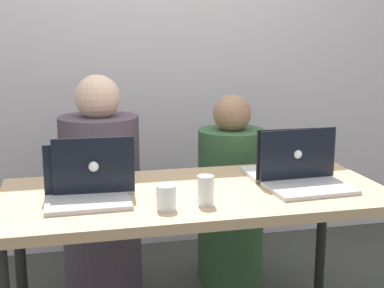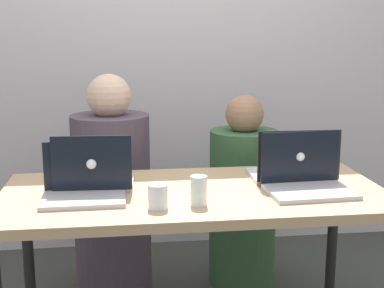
{
  "view_description": "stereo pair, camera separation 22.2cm",
  "coord_description": "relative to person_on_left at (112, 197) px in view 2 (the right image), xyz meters",
  "views": [
    {
      "loc": [
        -0.5,
        -2.04,
        1.37
      ],
      "look_at": [
        0.0,
        0.07,
        0.91
      ],
      "focal_mm": 50.0,
      "sensor_mm": 36.0,
      "label": 1
    },
    {
      "loc": [
        -0.28,
        -2.08,
        1.37
      ],
      "look_at": [
        0.0,
        0.07,
        0.91
      ],
      "focal_mm": 50.0,
      "sensor_mm": 36.0,
      "label": 2
    }
  ],
  "objects": [
    {
      "name": "back_wall",
      "position": [
        0.35,
        0.65,
        0.82
      ],
      "size": [
        4.5,
        0.1,
        2.66
      ],
      "primitive_type": "cube",
      "color": "silver",
      "rests_on": "ground"
    },
    {
      "name": "laptop_back_right",
      "position": [
        0.8,
        -0.53,
        0.26
      ],
      "size": [
        0.36,
        0.28,
        0.23
      ],
      "rotation": [
        0.0,
        0.0,
        3.13
      ],
      "color": "silver",
      "rests_on": "desk"
    },
    {
      "name": "laptop_front_left",
      "position": [
        -0.09,
        -0.69,
        0.26
      ],
      "size": [
        0.32,
        0.25,
        0.21
      ],
      "rotation": [
        0.0,
        0.0,
        0.01
      ],
      "color": "#B3B1B4",
      "rests_on": "desk"
    },
    {
      "name": "water_glass_center",
      "position": [
        0.34,
        -0.82,
        0.26
      ],
      "size": [
        0.06,
        0.06,
        0.11
      ],
      "color": "white",
      "rests_on": "desk"
    },
    {
      "name": "laptop_back_left",
      "position": [
        -0.05,
        -0.56,
        0.27
      ],
      "size": [
        0.33,
        0.29,
        0.24
      ],
      "rotation": [
        0.0,
        0.0,
        3.09
      ],
      "color": "#AFB9BB",
      "rests_on": "desk"
    },
    {
      "name": "water_glass_left",
      "position": [
        0.19,
        -0.84,
        0.25
      ],
      "size": [
        0.07,
        0.07,
        0.09
      ],
      "color": "silver",
      "rests_on": "desk"
    },
    {
      "name": "laptop_front_right",
      "position": [
        0.8,
        -0.7,
        0.26
      ],
      "size": [
        0.35,
        0.28,
        0.23
      ],
      "rotation": [
        0.0,
        0.0,
        0.05
      ],
      "color": "#B4B2B6",
      "rests_on": "desk"
    },
    {
      "name": "person_on_right",
      "position": [
        0.7,
        0.0,
        -0.05
      ],
      "size": [
        0.38,
        0.38,
        1.04
      ],
      "rotation": [
        0.0,
        0.0,
        3.18
      ],
      "color": "#345A36",
      "rests_on": "ground"
    },
    {
      "name": "person_on_left",
      "position": [
        0.0,
        0.0,
        0.0
      ],
      "size": [
        0.42,
        0.42,
        1.16
      ],
      "rotation": [
        0.0,
        0.0,
        3.19
      ],
      "color": "#4E414E",
      "rests_on": "ground"
    },
    {
      "name": "desk",
      "position": [
        0.35,
        -0.64,
        0.15
      ],
      "size": [
        1.57,
        0.73,
        0.73
      ],
      "color": "tan",
      "rests_on": "ground"
    }
  ]
}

